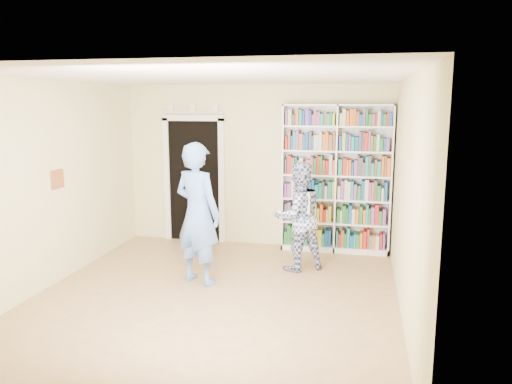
# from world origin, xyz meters

# --- Properties ---
(floor) EXTENTS (5.00, 5.00, 0.00)m
(floor) POSITION_xyz_m (0.00, 0.00, 0.00)
(floor) COLOR olive
(floor) RESTS_ON ground
(ceiling) EXTENTS (5.00, 5.00, 0.00)m
(ceiling) POSITION_xyz_m (0.00, 0.00, 2.70)
(ceiling) COLOR white
(ceiling) RESTS_ON wall_back
(wall_back) EXTENTS (4.50, 0.00, 4.50)m
(wall_back) POSITION_xyz_m (0.00, 2.50, 1.35)
(wall_back) COLOR beige
(wall_back) RESTS_ON floor
(wall_left) EXTENTS (0.00, 5.00, 5.00)m
(wall_left) POSITION_xyz_m (-2.25, 0.00, 1.35)
(wall_left) COLOR beige
(wall_left) RESTS_ON floor
(wall_right) EXTENTS (0.00, 5.00, 5.00)m
(wall_right) POSITION_xyz_m (2.25, 0.00, 1.35)
(wall_right) COLOR beige
(wall_right) RESTS_ON floor
(bookshelf) EXTENTS (1.73, 0.33, 2.39)m
(bookshelf) POSITION_xyz_m (1.35, 2.34, 1.21)
(bookshelf) COLOR white
(bookshelf) RESTS_ON floor
(doorway) EXTENTS (1.10, 0.08, 2.43)m
(doorway) POSITION_xyz_m (-1.10, 2.48, 1.18)
(doorway) COLOR black
(doorway) RESTS_ON floor
(wall_art) EXTENTS (0.03, 0.25, 0.25)m
(wall_art) POSITION_xyz_m (-2.23, 0.20, 1.40)
(wall_art) COLOR brown
(wall_art) RESTS_ON wall_left
(man_blue) EXTENTS (0.82, 0.68, 1.91)m
(man_blue) POSITION_xyz_m (-0.36, 0.47, 0.95)
(man_blue) COLOR #5C84CE
(man_blue) RESTS_ON floor
(man_plaid) EXTENTS (0.97, 0.92, 1.58)m
(man_plaid) POSITION_xyz_m (0.88, 1.30, 0.79)
(man_plaid) COLOR navy
(man_plaid) RESTS_ON floor
(paper_sheet) EXTENTS (0.22, 0.03, 0.30)m
(paper_sheet) POSITION_xyz_m (0.95, 1.12, 1.03)
(paper_sheet) COLOR white
(paper_sheet) RESTS_ON man_plaid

